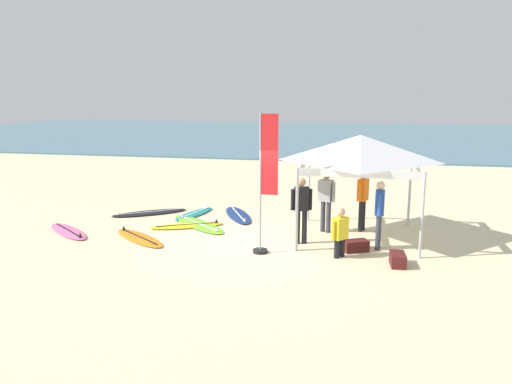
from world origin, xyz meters
name	(u,v)px	position (x,y,z in m)	size (l,w,h in m)	color
ground_plane	(258,245)	(0.00, 0.00, 0.00)	(80.00, 80.00, 0.00)	beige
sea	(331,135)	(0.00, 33.77, 0.05)	(80.00, 36.00, 0.10)	teal
canopy_tent	(360,149)	(2.47, 1.23, 2.39)	(3.03, 3.03, 2.75)	#B7B7BC
surfboard_pink	(68,231)	(-5.40, 0.04, 0.04)	(2.06, 1.77, 0.19)	pink
surfboard_orange	(139,238)	(-3.20, -0.14, 0.04)	(2.11, 1.80, 0.19)	orange
surfboard_teal	(194,214)	(-2.62, 2.70, 0.04)	(1.01, 2.00, 0.19)	#19847F
surfboard_yellow	(187,226)	(-2.36, 1.28, 0.04)	(2.15, 1.46, 0.19)	yellow
surfboard_black	(149,213)	(-4.08, 2.53, 0.04)	(2.32, 1.91, 0.19)	black
surfboard_navy	(238,215)	(-1.21, 2.81, 0.04)	(1.59, 2.38, 0.19)	navy
surfboard_lime	(198,224)	(-2.09, 1.50, 0.04)	(2.36, 2.23, 0.19)	#7AD12D
person_grey	(326,197)	(1.60, 1.57, 0.99)	(0.50, 0.36, 1.71)	#383842
person_orange	(363,197)	(2.59, 1.88, 0.99)	(0.33, 0.52, 1.71)	black
person_blue	(379,210)	(2.99, 0.31, 0.99)	(0.24, 0.55, 1.71)	#383842
person_black	(301,206)	(1.05, 0.36, 0.99)	(0.53, 0.31, 1.71)	black
person_yellow	(340,230)	(2.07, -0.54, 0.66)	(0.40, 0.44, 1.20)	black
banner_flag	(265,189)	(0.29, -0.59, 1.57)	(0.60, 0.36, 3.40)	#99999E
gear_bag_near_tent	(356,246)	(2.44, -0.02, 0.14)	(0.60, 0.32, 0.28)	#4C1919
gear_bag_by_pole	(398,259)	(3.38, -0.84, 0.14)	(0.60, 0.32, 0.28)	#4C1919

